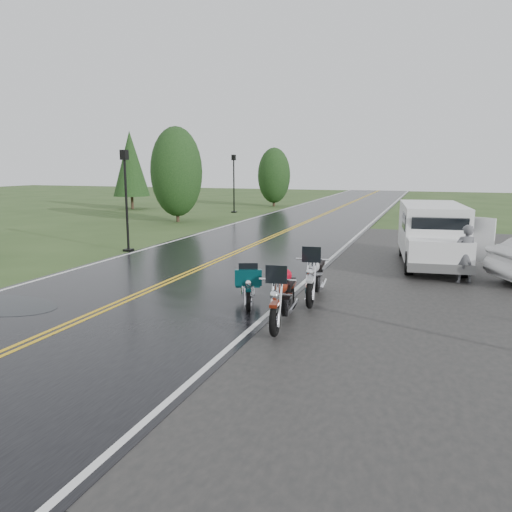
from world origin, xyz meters
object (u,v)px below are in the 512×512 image
Objects in this scene: person_at_van at (465,255)px; lamp_post_near_left at (126,201)px; van_white at (410,242)px; lamp_post_far_left at (234,184)px; motorcycle_silver at (310,281)px; motorcycle_red at (275,305)px; motorcycle_teal at (248,291)px.

lamp_post_near_left reaches higher than person_at_van.
van_white is 1.69m from person_at_van.
lamp_post_far_left is (-2.31, 16.98, 0.08)m from lamp_post_near_left.
motorcycle_silver is 10.68m from lamp_post_near_left.
lamp_post_near_left is at bearing -82.26° from lamp_post_far_left.
motorcycle_silver is (0.19, 2.17, 0.02)m from motorcycle_red.
motorcycle_silver is 0.60× the size of lamp_post_near_left.
motorcycle_red is at bearing -66.11° from lamp_post_far_left.
lamp_post_far_left reaches higher than person_at_van.
person_at_van is 23.71m from lamp_post_far_left.
van_white is (2.02, 4.82, 0.35)m from motorcycle_silver.
lamp_post_far_left is at bearing -71.86° from person_at_van.
motorcycle_silver is at bearing 29.19° from person_at_van.
van_white reaches higher than motorcycle_silver.
lamp_post_near_left is at bearing 131.18° from motorcycle_red.
lamp_post_far_left reaches higher than lamp_post_near_left.
motorcycle_red is 0.58× the size of lamp_post_near_left.
person_at_van is 0.42× the size of lamp_post_near_left.
motorcycle_teal is 25.57m from lamp_post_far_left.
motorcycle_teal is 10.15m from lamp_post_near_left.
lamp_post_far_left is at bearing 107.30° from motorcycle_red.
person_at_van is 12.64m from lamp_post_near_left.
van_white is 3.20× the size of person_at_van.
lamp_post_far_left is (-14.80, 18.49, 1.26)m from person_at_van.
motorcycle_red is 1.22× the size of motorcycle_teal.
motorcycle_red is 1.39× the size of person_at_van.
motorcycle_red is 0.56× the size of lamp_post_far_left.
motorcycle_red is 27.26m from lamp_post_far_left.
person_at_van is (1.57, -0.59, -0.22)m from van_white.
motorcycle_silver is at bearing 78.52° from motorcycle_red.
motorcycle_teal is 6.99m from person_at_van.
van_white reaches higher than person_at_van.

